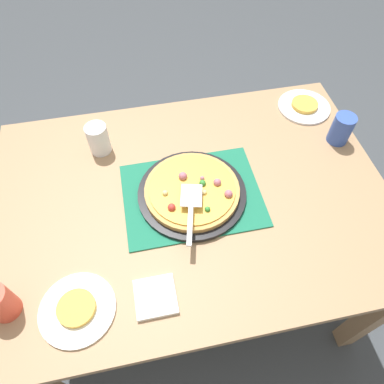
# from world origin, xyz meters

# --- Properties ---
(ground_plane) EXTENTS (8.00, 8.00, 0.00)m
(ground_plane) POSITION_xyz_m (0.00, 0.00, 0.00)
(ground_plane) COLOR #3D4247
(dining_table) EXTENTS (1.40, 1.00, 0.75)m
(dining_table) POSITION_xyz_m (0.00, 0.00, 0.64)
(dining_table) COLOR #9E7A56
(dining_table) RESTS_ON ground_plane
(placemat) EXTENTS (0.48, 0.36, 0.01)m
(placemat) POSITION_xyz_m (0.00, 0.00, 0.75)
(placemat) COLOR #196B4C
(placemat) RESTS_ON dining_table
(pizza_pan) EXTENTS (0.38, 0.38, 0.01)m
(pizza_pan) POSITION_xyz_m (0.00, 0.00, 0.76)
(pizza_pan) COLOR black
(pizza_pan) RESTS_ON placemat
(pizza) EXTENTS (0.33, 0.33, 0.05)m
(pizza) POSITION_xyz_m (-0.00, 0.00, 0.78)
(pizza) COLOR tan
(pizza) RESTS_ON pizza_pan
(plate_near_left) EXTENTS (0.22, 0.22, 0.01)m
(plate_near_left) POSITION_xyz_m (0.40, 0.33, 0.76)
(plate_near_left) COLOR white
(plate_near_left) RESTS_ON dining_table
(plate_far_right) EXTENTS (0.22, 0.22, 0.01)m
(plate_far_right) POSITION_xyz_m (-0.56, -0.35, 0.76)
(plate_far_right) COLOR white
(plate_far_right) RESTS_ON dining_table
(served_slice_left) EXTENTS (0.11, 0.11, 0.02)m
(served_slice_left) POSITION_xyz_m (0.40, 0.33, 0.77)
(served_slice_left) COLOR gold
(served_slice_left) RESTS_ON plate_near_left
(served_slice_right) EXTENTS (0.11, 0.11, 0.02)m
(served_slice_right) POSITION_xyz_m (-0.56, -0.35, 0.77)
(served_slice_right) COLOR gold
(served_slice_right) RESTS_ON plate_far_right
(cup_near) EXTENTS (0.08, 0.08, 0.12)m
(cup_near) POSITION_xyz_m (-0.62, -0.15, 0.81)
(cup_near) COLOR #3351AD
(cup_near) RESTS_ON dining_table
(cup_corner) EXTENTS (0.08, 0.08, 0.12)m
(cup_corner) POSITION_xyz_m (0.30, -0.28, 0.81)
(cup_corner) COLOR white
(cup_corner) RESTS_ON dining_table
(pizza_server) EXTENTS (0.10, 0.23, 0.01)m
(pizza_server) POSITION_xyz_m (0.02, 0.10, 0.82)
(pizza_server) COLOR silver
(pizza_server) RESTS_ON pizza
(napkin_stack) EXTENTS (0.12, 0.12, 0.02)m
(napkin_stack) POSITION_xyz_m (0.18, 0.34, 0.76)
(napkin_stack) COLOR white
(napkin_stack) RESTS_ON dining_table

